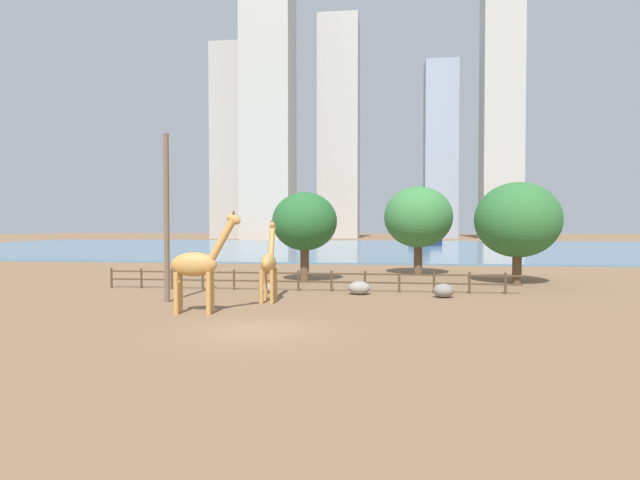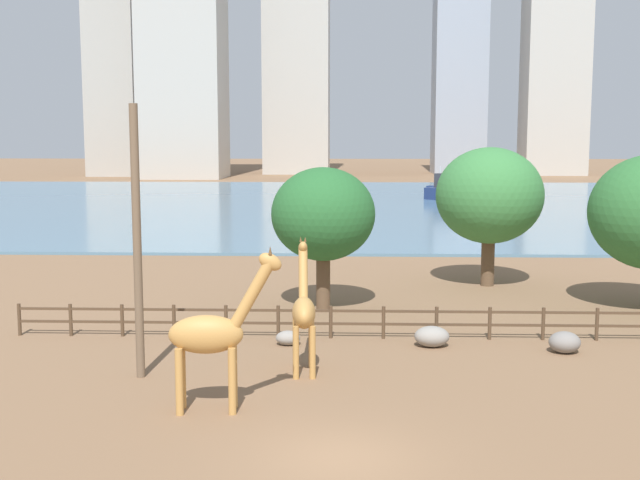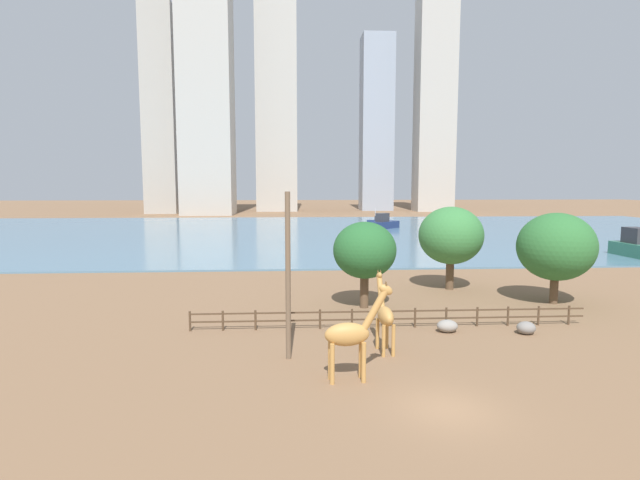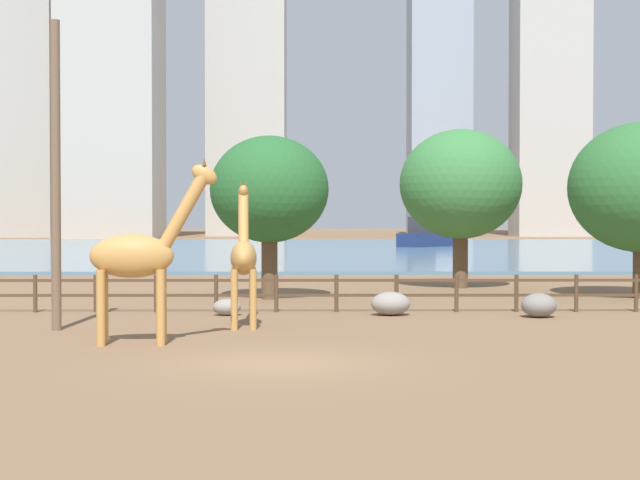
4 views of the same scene
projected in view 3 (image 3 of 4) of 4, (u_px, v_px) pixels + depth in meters
name	position (u px, v px, depth m)	size (l,w,h in m)	color
ground_plane	(323.00, 231.00, 100.21)	(400.00, 400.00, 0.00)	brown
harbor_water	(324.00, 232.00, 97.23)	(180.00, 86.00, 0.20)	slate
giraffe_tall	(351.00, 334.00, 23.68)	(3.40, 1.02, 4.83)	#C18C47
giraffe_companion	(385.00, 315.00, 27.89)	(0.92, 2.92, 4.46)	#C18C47
utility_pole	(288.00, 277.00, 26.48)	(0.28, 0.28, 9.00)	brown
boulder_near_fence	(447.00, 326.00, 31.74)	(1.33, 1.06, 0.79)	gray
boulder_by_pole	(526.00, 328.00, 31.33)	(1.16, 1.06, 0.80)	gray
boulder_small	(361.00, 329.00, 31.48)	(0.94, 0.74, 0.56)	gray
enclosure_fence	(388.00, 316.00, 32.66)	(26.12, 0.14, 1.30)	#4C3826
tree_left_large	(556.00, 247.00, 38.98)	(5.91, 5.91, 7.18)	brown
tree_center_broad	(365.00, 251.00, 37.64)	(4.78, 4.78, 6.58)	brown
tree_right_tall	(451.00, 236.00, 44.28)	(5.68, 5.68, 7.41)	brown
boat_ferry	(640.00, 247.00, 62.97)	(3.32, 8.48, 3.68)	#337259
boat_sailboat	(384.00, 223.00, 104.03)	(6.97, 7.07, 3.21)	navy
boat_tug	(376.00, 221.00, 116.83)	(4.27, 3.18, 3.65)	navy
skyline_tower_needle	(206.00, 56.00, 150.31)	(15.55, 14.85, 95.63)	#B7B2A8
skyline_block_central	(377.00, 124.00, 178.34)	(11.17, 10.34, 61.45)	#939EAD
skyline_tower_glass	(160.00, 111.00, 158.93)	(10.13, 8.92, 65.37)	#ADA89E
skyline_block_left	(277.00, 100.00, 174.50)	(14.05, 15.92, 77.43)	#B7B2A8
skyline_block_right	(436.00, 53.00, 169.46)	(12.77, 9.85, 107.67)	#B7B2A8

